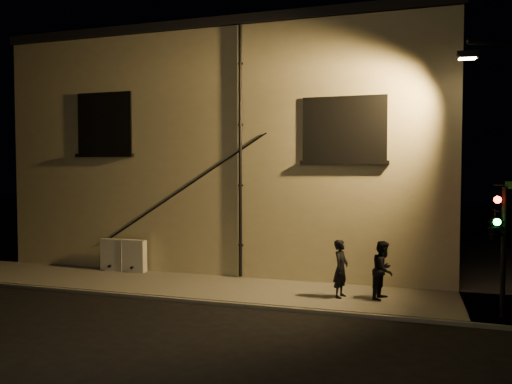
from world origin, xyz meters
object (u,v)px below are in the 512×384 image
(utility_cabinet, at_px, (123,255))
(pedestrian_a, at_px, (341,269))
(pedestrian_b, at_px, (383,270))
(traffic_signal, at_px, (496,227))

(utility_cabinet, xyz_separation_m, pedestrian_a, (7.86, -1.39, 0.25))
(pedestrian_a, height_order, pedestrian_b, pedestrian_a)
(pedestrian_b, relative_size, traffic_signal, 0.49)
(pedestrian_a, relative_size, pedestrian_b, 1.00)
(pedestrian_a, relative_size, traffic_signal, 0.49)
(traffic_signal, bearing_deg, pedestrian_a, 166.62)
(pedestrian_a, height_order, traffic_signal, traffic_signal)
(utility_cabinet, xyz_separation_m, pedestrian_b, (9.01, -1.21, 0.25))
(pedestrian_a, xyz_separation_m, traffic_signal, (3.81, -0.91, 1.41))
(utility_cabinet, distance_m, pedestrian_a, 7.98)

